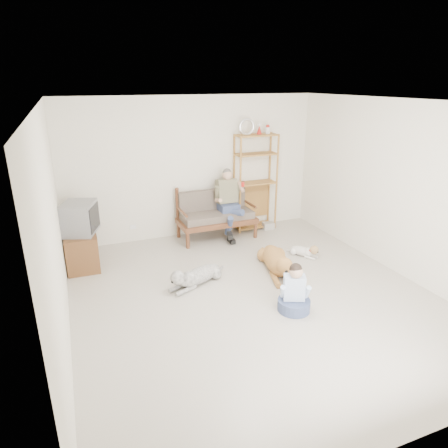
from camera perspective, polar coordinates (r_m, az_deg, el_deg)
name	(u,v)px	position (r m, az deg, el deg)	size (l,w,h in m)	color
floor	(253,296)	(5.90, 4.18, -10.18)	(5.50, 5.50, 0.00)	beige
ceiling	(259,102)	(5.11, 4.96, 17.01)	(5.50, 5.50, 0.00)	white
wall_back	(193,168)	(7.83, -4.38, 8.04)	(5.00, 5.00, 0.00)	white
wall_front	(420,311)	(3.32, 26.16, -11.13)	(5.00, 5.00, 0.00)	white
wall_left	(54,232)	(4.85, -23.06, -1.03)	(5.50, 5.50, 0.00)	white
wall_right	(400,189)	(6.80, 23.89, 4.56)	(5.50, 5.50, 0.00)	white
loveseat	(216,213)	(7.84, -1.21, 1.56)	(1.51, 0.72, 0.95)	brown
man	(230,208)	(7.72, 0.81, 2.31)	(0.51, 0.73, 1.19)	#465480
etagere	(255,182)	(8.18, 4.49, 6.05)	(0.87, 0.38, 2.27)	#B47238
book_stack	(268,226)	(8.42, 6.33, -0.24)	(0.22, 0.16, 0.14)	beige
tv_stand	(81,249)	(7.08, -19.69, -3.33)	(0.52, 0.91, 0.60)	brown
crt_tv	(80,218)	(6.85, -19.93, 0.82)	(0.66, 0.73, 0.50)	slate
wall_outlet	(133,227)	(7.84, -12.89, -0.39)	(0.12, 0.02, 0.08)	white
golden_retriever	(277,262)	(6.54, 7.59, -5.36)	(0.61, 1.45, 0.45)	#AA6D3B
shaggy_dog	(195,276)	(6.13, -4.15, -7.44)	(1.08, 0.61, 0.35)	white
terrier	(305,251)	(7.21, 11.56, -3.81)	(0.40, 0.57, 0.24)	silver
child	(294,294)	(5.51, 10.01, -9.79)	(0.44, 0.44, 0.70)	#465480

